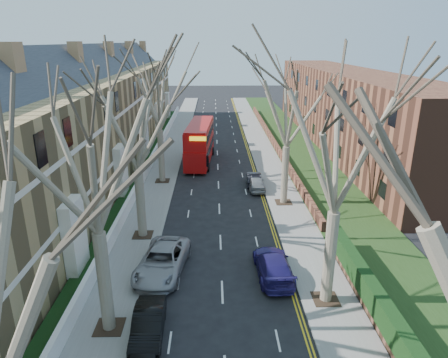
{
  "coord_description": "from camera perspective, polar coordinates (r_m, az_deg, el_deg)",
  "views": [
    {
      "loc": [
        -0.39,
        -10.52,
        13.67
      ],
      "look_at": [
        0.36,
        19.3,
        3.3
      ],
      "focal_mm": 32.0,
      "sensor_mm": 36.0,
      "label": 1
    }
  ],
  "objects": [
    {
      "name": "tree_right_mid",
      "position": [
        19.92,
        16.5,
        6.47
      ],
      "size": [
        10.5,
        10.5,
        14.71
      ],
      "color": "#776A55",
      "rests_on": "ground"
    },
    {
      "name": "front_wall_left",
      "position": [
        44.12,
        -10.85,
        1.63
      ],
      "size": [
        0.3,
        78.0,
        1.0
      ],
      "color": "white",
      "rests_on": "ground"
    },
    {
      "name": "car_right_near",
      "position": [
        25.01,
        7.07,
        -12.14
      ],
      "size": [
        2.24,
        5.11,
        1.46
      ],
      "primitive_type": "imported",
      "rotation": [
        0.0,
        0.0,
        3.18
      ],
      "color": "navy",
      "rests_on": "ground"
    },
    {
      "name": "grass_verge_right",
      "position": [
        52.47,
        10.61,
        3.92
      ],
      "size": [
        6.0,
        102.0,
        0.06
      ],
      "color": "#1E3613",
      "rests_on": "ground"
    },
    {
      "name": "car_right_mid",
      "position": [
        38.5,
        4.59,
        -0.64
      ],
      "size": [
        1.7,
        3.91,
        1.31
      ],
      "primitive_type": "imported",
      "rotation": [
        0.0,
        0.0,
        3.18
      ],
      "color": "gray",
      "rests_on": "ground"
    },
    {
      "name": "double_decker_bus",
      "position": [
        46.87,
        -3.47,
        5.02
      ],
      "size": [
        3.33,
        10.98,
        4.54
      ],
      "rotation": [
        0.0,
        0.0,
        3.07
      ],
      "color": "#A00C0B",
      "rests_on": "ground"
    },
    {
      "name": "tree_left_mid",
      "position": [
        17.83,
        -18.79,
        4.81
      ],
      "size": [
        10.5,
        10.5,
        14.71
      ],
      "color": "#776A55",
      "rests_on": "ground"
    },
    {
      "name": "car_left_far",
      "position": [
        25.41,
        -8.8,
        -11.5
      ],
      "size": [
        3.43,
        6.08,
        1.6
      ],
      "primitive_type": "imported",
      "rotation": [
        0.0,
        0.0,
        -0.14
      ],
      "color": "#949398",
      "rests_on": "ground"
    },
    {
      "name": "car_right_far",
      "position": [
        39.89,
        4.27,
        0.06
      ],
      "size": [
        1.56,
        3.95,
        1.28
      ],
      "primitive_type": "imported",
      "rotation": [
        0.0,
        0.0,
        3.09
      ],
      "color": "black",
      "rests_on": "ground"
    },
    {
      "name": "tree_left_dist",
      "position": [
        39.1,
        -9.48,
        12.89
      ],
      "size": [
        10.5,
        10.5,
        14.71
      ],
      "color": "#776A55",
      "rests_on": "ground"
    },
    {
      "name": "pavement_left",
      "position": [
        51.66,
        -7.64,
        3.74
      ],
      "size": [
        3.0,
        102.0,
        0.12
      ],
      "primitive_type": "cube",
      "color": "slate",
      "rests_on": "ground"
    },
    {
      "name": "flats_right",
      "position": [
        57.08,
        17.05,
        9.6
      ],
      "size": [
        13.97,
        54.0,
        10.0
      ],
      "color": "brown",
      "rests_on": "ground"
    },
    {
      "name": "terrace_left",
      "position": [
        44.34,
        -18.98,
        7.57
      ],
      "size": [
        9.7,
        78.0,
        13.6
      ],
      "color": "#9B7F4F",
      "rests_on": "ground"
    },
    {
      "name": "car_left_mid",
      "position": [
        20.85,
        -10.77,
        -19.78
      ],
      "size": [
        1.55,
        4.15,
        1.35
      ],
      "primitive_type": "imported",
      "rotation": [
        0.0,
        0.0,
        0.03
      ],
      "color": "black",
      "rests_on": "ground"
    },
    {
      "name": "pavement_right",
      "position": [
        51.75,
        5.71,
        3.84
      ],
      "size": [
        3.0,
        102.0,
        0.12
      ],
      "primitive_type": "cube",
      "color": "slate",
      "rests_on": "ground"
    },
    {
      "name": "tree_left_far",
      "position": [
        27.4,
        -12.77,
        9.41
      ],
      "size": [
        10.15,
        10.15,
        14.22
      ],
      "color": "#776A55",
      "rests_on": "ground"
    },
    {
      "name": "tree_right_far",
      "position": [
        33.38,
        9.27,
        11.32
      ],
      "size": [
        10.15,
        10.15,
        14.22
      ],
      "color": "#776A55",
      "rests_on": "ground"
    }
  ]
}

